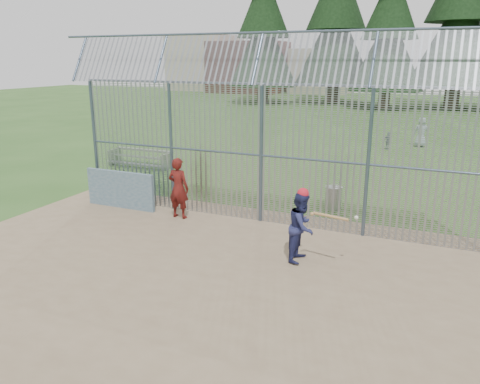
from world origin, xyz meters
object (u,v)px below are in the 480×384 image
at_px(batter, 302,227).
at_px(onlooker, 179,188).
at_px(dugout_wall, 120,189).
at_px(trash_can, 333,198).
at_px(bleacher, 140,158).

height_order(batter, onlooker, onlooker).
bearing_deg(batter, dugout_wall, 77.98).
height_order(batter, trash_can, batter).
bearing_deg(onlooker, bleacher, -43.29).
relative_size(dugout_wall, trash_can, 3.05).
distance_m(dugout_wall, trash_can, 6.85).
bearing_deg(dugout_wall, onlooker, -2.66).
bearing_deg(onlooker, trash_can, -143.46).
distance_m(trash_can, bleacher, 9.67).
bearing_deg(onlooker, dugout_wall, -0.21).
height_order(onlooker, trash_can, onlooker).
relative_size(dugout_wall, bleacher, 0.83).
xyz_separation_m(batter, onlooker, (-4.27, 1.52, 0.09)).
relative_size(batter, bleacher, 0.56).
relative_size(onlooker, bleacher, 0.62).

